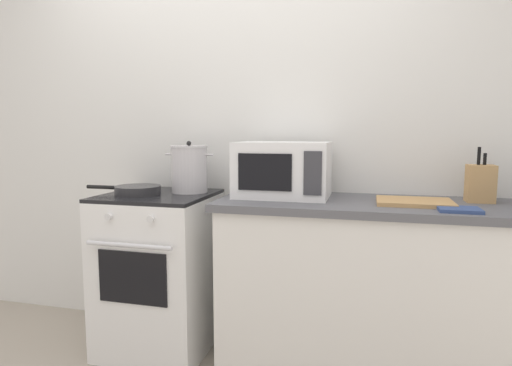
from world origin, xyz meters
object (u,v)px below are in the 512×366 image
at_px(frying_pan, 137,190).
at_px(microwave, 283,169).
at_px(stock_pot, 189,169).
at_px(stove, 160,271).
at_px(cutting_board, 414,202).
at_px(oven_mitt, 459,210).
at_px(knife_block, 480,183).

height_order(frying_pan, microwave, microwave).
bearing_deg(stock_pot, stove, -144.11).
relative_size(stove, stock_pot, 3.05).
bearing_deg(stove, microwave, 6.29).
height_order(stock_pot, frying_pan, stock_pot).
distance_m(microwave, cutting_board, 0.70).
xyz_separation_m(stove, microwave, (0.72, 0.08, 0.61)).
bearing_deg(microwave, oven_mitt, -15.62).
bearing_deg(frying_pan, cutting_board, 2.23).
bearing_deg(microwave, knife_block, 3.54).
height_order(stock_pot, cutting_board, stock_pot).
xyz_separation_m(cutting_board, knife_block, (0.32, 0.14, 0.09)).
height_order(microwave, cutting_board, microwave).
bearing_deg(stove, stock_pot, 35.89).
bearing_deg(knife_block, stove, -175.31).
relative_size(knife_block, oven_mitt, 1.55).
bearing_deg(frying_pan, microwave, 9.45).
xyz_separation_m(frying_pan, oven_mitt, (1.67, -0.10, -0.02)).
distance_m(stock_pot, oven_mitt, 1.45).
xyz_separation_m(stove, knife_block, (1.72, 0.14, 0.56)).
distance_m(knife_block, oven_mitt, 0.35).
bearing_deg(knife_block, oven_mitt, -116.48).
height_order(stock_pot, oven_mitt, stock_pot).
xyz_separation_m(knife_block, oven_mitt, (-0.15, -0.30, -0.09)).
distance_m(stove, knife_block, 1.81).
height_order(microwave, oven_mitt, microwave).
bearing_deg(microwave, stove, -173.71).
distance_m(stock_pot, frying_pan, 0.32).
distance_m(cutting_board, oven_mitt, 0.24).
bearing_deg(frying_pan, oven_mitt, -3.48).
distance_m(stove, microwave, 0.95).
relative_size(stove, frying_pan, 2.01).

